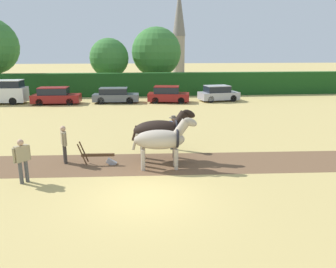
% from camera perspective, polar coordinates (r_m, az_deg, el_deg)
% --- Properties ---
extents(ground_plane, '(240.00, 240.00, 0.00)m').
position_cam_1_polar(ground_plane, '(11.64, -4.21, -10.65)').
color(ground_plane, tan).
extents(plowed_furrow_strip, '(35.42, 4.70, 0.01)m').
position_cam_1_polar(plowed_furrow_strip, '(15.52, -21.57, -5.14)').
color(plowed_furrow_strip, brown).
rests_on(plowed_furrow_strip, ground).
extents(hedgerow, '(61.51, 1.36, 2.52)m').
position_cam_1_polar(hedgerow, '(36.81, -5.55, 8.59)').
color(hedgerow, '#194719').
rests_on(hedgerow, ground).
extents(tree_center_left, '(4.58, 4.58, 6.35)m').
position_cam_1_polar(tree_center_left, '(40.18, -10.22, 12.89)').
color(tree_center_left, '#4C3823').
rests_on(tree_center_left, ground).
extents(tree_center, '(6.02, 6.02, 7.71)m').
position_cam_1_polar(tree_center, '(41.21, -2.03, 14.04)').
color(tree_center, '#4C3823').
rests_on(tree_center, ground).
extents(church_spire, '(2.65, 2.65, 17.20)m').
position_cam_1_polar(church_spire, '(69.71, 1.92, 17.71)').
color(church_spire, gray).
rests_on(church_spire, ground).
extents(draft_horse_lead_left, '(2.82, 0.98, 2.28)m').
position_cam_1_polar(draft_horse_lead_left, '(13.80, -1.04, -0.96)').
color(draft_horse_lead_left, '#B2A38E').
rests_on(draft_horse_lead_left, ground).
extents(draft_horse_lead_right, '(2.95, 1.12, 2.42)m').
position_cam_1_polar(draft_horse_lead_right, '(14.86, -1.21, 0.60)').
color(draft_horse_lead_right, black).
rests_on(draft_horse_lead_right, ground).
extents(plow, '(1.68, 0.48, 1.13)m').
position_cam_1_polar(plow, '(14.77, -11.57, -4.07)').
color(plow, '#4C331E').
rests_on(plow, ground).
extents(farmer_at_plow, '(0.34, 0.65, 1.71)m').
position_cam_1_polar(farmer_at_plow, '(15.20, -17.67, -1.27)').
color(farmer_at_plow, '#38332D').
rests_on(farmer_at_plow, ground).
extents(farmer_beside_team, '(0.58, 0.45, 1.76)m').
position_cam_1_polar(farmer_beside_team, '(16.48, 0.95, 0.75)').
color(farmer_beside_team, '#4C4C4C').
rests_on(farmer_beside_team, ground).
extents(farmer_onlooker_left, '(0.51, 0.51, 1.72)m').
position_cam_1_polar(farmer_onlooker_left, '(13.49, -24.07, -3.79)').
color(farmer_onlooker_left, '#4C4C4C').
rests_on(farmer_onlooker_left, ground).
extents(parked_car_left, '(4.41, 1.87, 1.59)m').
position_cam_1_polar(parked_car_left, '(32.66, -18.99, 6.27)').
color(parked_car_left, maroon).
rests_on(parked_car_left, ground).
extents(parked_car_center_left, '(4.41, 1.89, 1.45)m').
position_cam_1_polar(parked_car_center_left, '(32.10, -9.17, 6.64)').
color(parked_car_center_left, '#565B66').
rests_on(parked_car_center_left, ground).
extents(parked_car_center, '(4.19, 2.44, 1.58)m').
position_cam_1_polar(parked_car_center, '(31.96, -0.00, 6.87)').
color(parked_car_center, maroon).
rests_on(parked_car_center, ground).
extents(parked_car_center_right, '(4.10, 2.47, 1.55)m').
position_cam_1_polar(parked_car_center_right, '(33.21, 8.73, 6.98)').
color(parked_car_center_right, '#A8A8B2').
rests_on(parked_car_center_right, ground).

